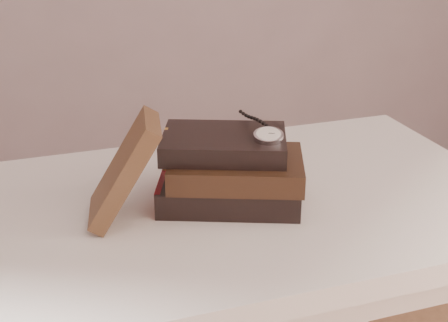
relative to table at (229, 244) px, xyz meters
name	(u,v)px	position (x,y,z in m)	size (l,w,h in m)	color
table	(229,244)	(0.00, 0.00, 0.00)	(1.00, 0.60, 0.75)	silver
book_stack	(230,171)	(0.00, -0.01, 0.15)	(0.28, 0.24, 0.12)	black
journal	(124,170)	(-0.18, -0.02, 0.18)	(0.03, 0.12, 0.19)	#3B2516
pocket_watch	(267,134)	(0.05, -0.04, 0.22)	(0.06, 0.16, 0.02)	silver
eyeglasses	(185,146)	(-0.05, 0.10, 0.16)	(0.13, 0.14, 0.05)	silver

